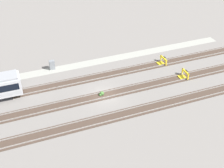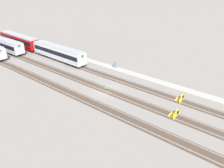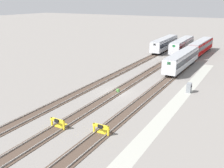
{
  "view_description": "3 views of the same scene",
  "coord_description": "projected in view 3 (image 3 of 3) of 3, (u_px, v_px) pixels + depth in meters",
  "views": [
    {
      "loc": [
        12.4,
        35.91,
        28.88
      ],
      "look_at": [
        -1.29,
        0.0,
        1.8
      ],
      "focal_mm": 50.0,
      "sensor_mm": 36.0,
      "label": 1
    },
    {
      "loc": [
        -24.04,
        28.56,
        20.28
      ],
      "look_at": [
        -1.29,
        0.0,
        1.8
      ],
      "focal_mm": 35.0,
      "sensor_mm": 36.0,
      "label": 2
    },
    {
      "loc": [
        -35.26,
        -19.11,
        14.39
      ],
      "look_at": [
        -1.29,
        0.0,
        1.8
      ],
      "focal_mm": 42.0,
      "sensor_mm": 36.0,
      "label": 3
    }
  ],
  "objects": [
    {
      "name": "subway_car_front_row_centre",
      "position": [
        201.0,
        46.0,
        72.39
      ],
      "size": [
        18.07,
        3.28,
        3.7
      ],
      "color": "#A80F0F",
      "rests_on": "ground"
    },
    {
      "name": "rail_track_middle",
      "position": [
        89.0,
        87.0,
        44.98
      ],
      "size": [
        90.0,
        2.23,
        0.21
      ],
      "color": "#47382D",
      "rests_on": "ground"
    },
    {
      "name": "subway_car_front_row_leftmost",
      "position": [
        165.0,
        44.0,
        77.13
      ],
      "size": [
        18.05,
        3.18,
        3.7
      ],
      "color": "silver",
      "rests_on": "ground"
    },
    {
      "name": "bumper_stop_nearest_track",
      "position": [
        102.0,
        129.0,
        29.43
      ],
      "size": [
        1.38,
        2.01,
        1.22
      ],
      "color": "yellow",
      "rests_on": "ground"
    },
    {
      "name": "ground_plane",
      "position": [
        116.0,
        92.0,
        42.58
      ],
      "size": [
        400.0,
        400.0,
        0.0
      ],
      "primitive_type": "plane",
      "color": "gray"
    },
    {
      "name": "service_walkway",
      "position": [
        175.0,
        104.0,
        37.99
      ],
      "size": [
        54.0,
        2.0,
        0.01
      ],
      "primitive_type": "cube",
      "color": "#9E9E93",
      "rests_on": "ground"
    },
    {
      "name": "weed_clump",
      "position": [
        118.0,
        91.0,
        42.67
      ],
      "size": [
        0.92,
        0.7,
        0.64
      ],
      "color": "#427033",
      "rests_on": "ground"
    },
    {
      "name": "rail_track_nearest",
      "position": [
        145.0,
        98.0,
        40.15
      ],
      "size": [
        90.0,
        2.23,
        0.21
      ],
      "color": "#47382D",
      "rests_on": "ground"
    },
    {
      "name": "rail_track_near_inner",
      "position": [
        116.0,
        92.0,
        42.57
      ],
      "size": [
        90.0,
        2.24,
        0.21
      ],
      "color": "#47382D",
      "rests_on": "ground"
    },
    {
      "name": "bumper_stop_near_inner_track",
      "position": [
        59.0,
        123.0,
        30.8
      ],
      "size": [
        1.35,
        2.0,
        1.22
      ],
      "color": "yellow",
      "rests_on": "ground"
    },
    {
      "name": "subway_car_front_row_left_inner",
      "position": [
        182.0,
        45.0,
        74.8
      ],
      "size": [
        18.06,
        3.24,
        3.7
      ],
      "color": "silver",
      "rests_on": "ground"
    },
    {
      "name": "electrical_cabinet",
      "position": [
        189.0,
        88.0,
        42.33
      ],
      "size": [
        0.9,
        0.73,
        1.6
      ],
      "color": "gray",
      "rests_on": "ground"
    },
    {
      "name": "subway_car_front_row_right_inner",
      "position": [
        182.0,
        60.0,
        56.59
      ],
      "size": [
        18.04,
        3.1,
        3.7
      ],
      "color": "silver",
      "rests_on": "ground"
    }
  ]
}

